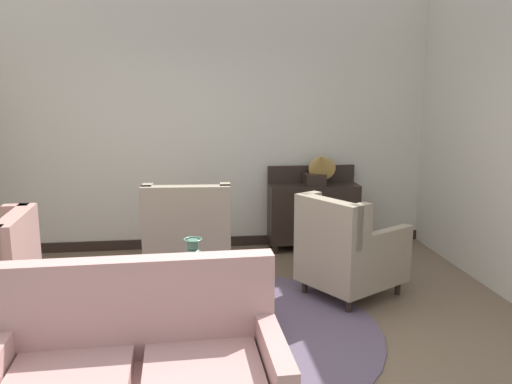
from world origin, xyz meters
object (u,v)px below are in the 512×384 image
object	(u,v)px
armchair_far_left	(347,253)
side_table	(344,237)
sideboard	(313,212)
gramophone	(320,166)
porcelain_vase	(193,260)
armchair_near_window	(189,238)
coffee_table	(196,286)
settee	(138,383)

from	to	relation	value
armchair_far_left	side_table	distance (m)	0.50
sideboard	gramophone	world-z (taller)	gramophone
porcelain_vase	armchair_near_window	bearing A→B (deg)	91.73
armchair_far_left	armchair_near_window	world-z (taller)	armchair_near_window
porcelain_vase	armchair_near_window	xyz separation A→B (m)	(-0.04, 1.23, -0.18)
coffee_table	gramophone	xyz separation A→B (m)	(1.50, 1.97, 0.65)
porcelain_vase	settee	bearing A→B (deg)	-102.29
settee	armchair_far_left	xyz separation A→B (m)	(1.75, 2.00, 0.01)
porcelain_vase	armchair_far_left	bearing A→B (deg)	21.79
sideboard	gramophone	distance (m)	0.59
porcelain_vase	armchair_far_left	distance (m)	1.57
settee	side_table	world-z (taller)	settee
side_table	settee	bearing A→B (deg)	-126.83
armchair_near_window	sideboard	bearing A→B (deg)	-146.84
armchair_far_left	sideboard	world-z (taller)	sideboard
settee	armchair_near_window	distance (m)	2.66
coffee_table	side_table	bearing A→B (deg)	34.51
coffee_table	side_table	distance (m)	1.87
gramophone	armchair_near_window	bearing A→B (deg)	-154.08
armchair_near_window	gramophone	distance (m)	1.83
armchair_far_left	armchair_near_window	bearing A→B (deg)	35.73
armchair_far_left	side_table	bearing A→B (deg)	-43.38
porcelain_vase	armchair_far_left	xyz separation A→B (m)	(1.44, 0.58, -0.18)
side_table	coffee_table	bearing A→B (deg)	-145.49
side_table	sideboard	distance (m)	1.01
porcelain_vase	armchair_near_window	world-z (taller)	armchair_near_window
coffee_table	armchair_near_window	world-z (taller)	armchair_near_window
armchair_far_left	gramophone	size ratio (longest dim) A/B	2.17
porcelain_vase	coffee_table	bearing A→B (deg)	32.09
porcelain_vase	side_table	bearing A→B (deg)	34.49
armchair_near_window	settee	bearing A→B (deg)	88.02
sideboard	coffee_table	bearing A→B (deg)	-125.21
sideboard	gramophone	xyz separation A→B (m)	(0.05, -0.09, 0.58)
armchair_near_window	side_table	world-z (taller)	armchair_near_window
coffee_table	armchair_far_left	distance (m)	1.54
porcelain_vase	settee	xyz separation A→B (m)	(-0.31, -1.42, -0.19)
porcelain_vase	side_table	distance (m)	1.89
settee	armchair_near_window	bearing A→B (deg)	82.74
armchair_near_window	side_table	xyz separation A→B (m)	(1.59, -0.16, 0.00)
side_table	armchair_far_left	bearing A→B (deg)	-102.79
porcelain_vase	gramophone	distance (m)	2.53
armchair_far_left	sideboard	bearing A→B (deg)	-31.51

